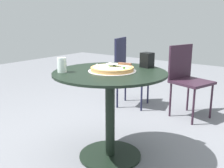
{
  "coord_description": "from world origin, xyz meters",
  "views": [
    {
      "loc": [
        -1.62,
        -1.23,
        1.15
      ],
      "look_at": [
        0.03,
        0.0,
        0.63
      ],
      "focal_mm": 42.23,
      "sensor_mm": 36.0,
      "label": 1
    }
  ],
  "objects_px": {
    "drinking_cup": "(62,65)",
    "patio_chair_near": "(128,67)",
    "patio_chair_far": "(187,76)",
    "pizza_server": "(119,64)",
    "napkin_dispenser": "(147,60)",
    "patio_table": "(110,98)",
    "pizza_on_tray": "(112,69)"
  },
  "relations": [
    {
      "from": "drinking_cup",
      "to": "patio_chair_near",
      "type": "distance_m",
      "value": 1.54
    },
    {
      "from": "patio_chair_near",
      "to": "patio_chair_far",
      "type": "xyz_separation_m",
      "value": [
        0.08,
        -0.78,
        -0.03
      ]
    },
    {
      "from": "pizza_server",
      "to": "patio_chair_near",
      "type": "distance_m",
      "value": 1.39
    },
    {
      "from": "napkin_dispenser",
      "to": "patio_chair_near",
      "type": "distance_m",
      "value": 1.22
    },
    {
      "from": "patio_chair_near",
      "to": "patio_chair_far",
      "type": "bearing_deg",
      "value": -84.08
    },
    {
      "from": "patio_table",
      "to": "pizza_server",
      "type": "bearing_deg",
      "value": -39.3
    },
    {
      "from": "patio_table",
      "to": "napkin_dispenser",
      "type": "relative_size",
      "value": 7.17
    },
    {
      "from": "patio_table",
      "to": "drinking_cup",
      "type": "relative_size",
      "value": 7.9
    },
    {
      "from": "patio_table",
      "to": "patio_chair_near",
      "type": "distance_m",
      "value": 1.39
    },
    {
      "from": "patio_chair_far",
      "to": "patio_table",
      "type": "bearing_deg",
      "value": 174.25
    },
    {
      "from": "pizza_on_tray",
      "to": "drinking_cup",
      "type": "relative_size",
      "value": 3.34
    },
    {
      "from": "pizza_on_tray",
      "to": "patio_chair_near",
      "type": "xyz_separation_m",
      "value": [
        1.21,
        0.64,
        -0.23
      ]
    },
    {
      "from": "pizza_on_tray",
      "to": "pizza_server",
      "type": "xyz_separation_m",
      "value": [
        0.03,
        -0.05,
        0.04
      ]
    },
    {
      "from": "patio_table",
      "to": "napkin_dispenser",
      "type": "distance_m",
      "value": 0.46
    },
    {
      "from": "pizza_on_tray",
      "to": "napkin_dispenser",
      "type": "height_order",
      "value": "napkin_dispenser"
    },
    {
      "from": "patio_table",
      "to": "patio_chair_far",
      "type": "relative_size",
      "value": 1.07
    },
    {
      "from": "pizza_server",
      "to": "drinking_cup",
      "type": "bearing_deg",
      "value": 132.31
    },
    {
      "from": "patio_table",
      "to": "pizza_on_tray",
      "type": "distance_m",
      "value": 0.24
    },
    {
      "from": "napkin_dispenser",
      "to": "patio_chair_near",
      "type": "relative_size",
      "value": 0.14
    },
    {
      "from": "pizza_server",
      "to": "drinking_cup",
      "type": "height_order",
      "value": "drinking_cup"
    },
    {
      "from": "napkin_dispenser",
      "to": "patio_chair_near",
      "type": "xyz_separation_m",
      "value": [
        0.9,
        0.78,
        -0.27
      ]
    },
    {
      "from": "pizza_server",
      "to": "patio_chair_near",
      "type": "relative_size",
      "value": 0.24
    },
    {
      "from": "pizza_server",
      "to": "napkin_dispenser",
      "type": "distance_m",
      "value": 0.3
    },
    {
      "from": "pizza_on_tray",
      "to": "patio_chair_near",
      "type": "height_order",
      "value": "patio_chair_near"
    },
    {
      "from": "patio_table",
      "to": "pizza_server",
      "type": "relative_size",
      "value": 4.21
    },
    {
      "from": "patio_table",
      "to": "pizza_server",
      "type": "height_order",
      "value": "pizza_server"
    },
    {
      "from": "patio_table",
      "to": "patio_chair_far",
      "type": "bearing_deg",
      "value": -5.75
    },
    {
      "from": "patio_chair_near",
      "to": "patio_chair_far",
      "type": "height_order",
      "value": "patio_chair_near"
    },
    {
      "from": "drinking_cup",
      "to": "patio_chair_near",
      "type": "relative_size",
      "value": 0.13
    },
    {
      "from": "drinking_cup",
      "to": "napkin_dispenser",
      "type": "xyz_separation_m",
      "value": [
        0.58,
        -0.42,
        0.01
      ]
    },
    {
      "from": "drinking_cup",
      "to": "patio_chair_far",
      "type": "distance_m",
      "value": 1.64
    },
    {
      "from": "patio_table",
      "to": "drinking_cup",
      "type": "distance_m",
      "value": 0.47
    }
  ]
}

